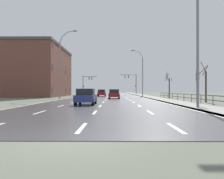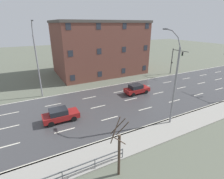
# 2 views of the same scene
# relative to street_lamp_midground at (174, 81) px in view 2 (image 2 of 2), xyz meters

# --- Properties ---
(ground_plane) EXTENTS (160.00, 160.00, 0.12)m
(ground_plane) POSITION_rel_street_lamp_midground_xyz_m (-7.42, 7.89, -5.08)
(ground_plane) COLOR #5B6051
(road_asphalt_strip) EXTENTS (14.00, 120.00, 0.03)m
(road_asphalt_strip) POSITION_rel_street_lamp_midground_xyz_m (-7.42, 19.89, -5.01)
(road_asphalt_strip) COLOR #3D3D3F
(road_asphalt_strip) RESTS_ON ground
(street_lamp_midground) EXTENTS (2.63, 0.24, 10.30)m
(street_lamp_midground) POSITION_rel_street_lamp_midground_xyz_m (0.00, 0.00, 0.00)
(street_lamp_midground) COLOR slate
(street_lamp_midground) RESTS_ON ground
(street_lamp_left_bank) EXTENTS (2.87, 0.24, 11.20)m
(street_lamp_left_bank) POSITION_rel_street_lamp_midground_xyz_m (-14.83, -12.01, 0.42)
(street_lamp_left_bank) COLOR slate
(street_lamp_left_bank) RESTS_ON ground
(traffic_signal_left) EXTENTS (4.16, 0.36, 5.69)m
(traffic_signal_left) POSITION_rel_street_lamp_midground_xyz_m (-14.31, 15.72, -1.15)
(traffic_signal_left) COLOR #38383A
(traffic_signal_left) RESTS_ON ground
(car_far_left) EXTENTS (1.87, 4.11, 1.57)m
(car_far_left) POSITION_rel_street_lamp_midground_xyz_m (-6.13, -11.03, -4.22)
(car_far_left) COLOR maroon
(car_far_left) RESTS_ON ground
(car_far_right) EXTENTS (1.84, 4.10, 1.57)m
(car_far_right) POSITION_rel_street_lamp_midground_xyz_m (-8.97, 1.80, -4.22)
(car_far_right) COLOR maroon
(car_far_right) RESTS_ON ground
(brick_building) EXTENTS (13.03, 19.19, 11.39)m
(brick_building) POSITION_rel_street_lamp_midground_xyz_m (-24.29, 1.97, 0.68)
(brick_building) COLOR brown
(brick_building) RESTS_ON ground
(bare_tree_mid) EXTENTS (1.22, 1.33, 4.75)m
(bare_tree_mid) POSITION_rel_street_lamp_midground_xyz_m (3.64, -8.79, -2.87)
(bare_tree_mid) COLOR #423328
(bare_tree_mid) RESTS_ON ground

